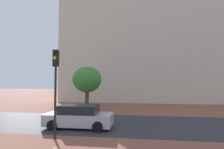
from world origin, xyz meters
The scene contains 6 objects.
ground_plane centered at (0.00, 10.00, 0.00)m, with size 120.00×120.00×0.00m, color brown.
street_asphalt_strip centered at (0.00, 9.90, 0.00)m, with size 120.00×6.60×0.00m, color #2D2D33.
landmark_building centered at (2.72, 29.11, 10.82)m, with size 25.92×14.02×37.70m.
car_silver centered at (-1.89, 8.44, 0.72)m, with size 4.45×2.01×1.50m.
traffic_light_pole centered at (-2.40, 5.94, 3.33)m, with size 0.28×0.34×4.78m.
tree_curb_far centered at (-3.41, 15.66, 3.31)m, with size 3.15×3.15×4.75m.
Camera 1 is at (1.88, -2.98, 3.03)m, focal length 28.06 mm.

